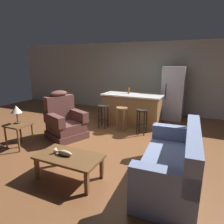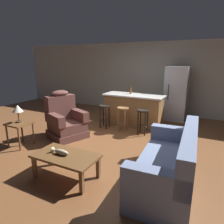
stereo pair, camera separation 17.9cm
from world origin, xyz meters
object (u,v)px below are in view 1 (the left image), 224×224
(fish_figurine, at_px, (63,153))
(coffee_table, at_px, (69,159))
(bar_stool_right, at_px, (142,117))
(kitchen_island, at_px, (132,110))
(couch, at_px, (173,164))
(bar_stool_middle, at_px, (122,115))
(bottle_tall_green, at_px, (129,90))
(end_table, at_px, (19,128))
(recliner_near_lamp, at_px, (64,121))
(refrigerator, at_px, (173,93))
(table_lamp, at_px, (16,110))
(bar_stool_left, at_px, (103,112))

(fish_figurine, bearing_deg, coffee_table, 11.01)
(bar_stool_right, bearing_deg, kitchen_island, 129.52)
(couch, relative_size, bar_stool_middle, 2.87)
(kitchen_island, xyz_separation_m, bottle_tall_green, (-0.14, 0.10, 0.57))
(kitchen_island, distance_m, bottle_tall_green, 0.60)
(end_table, height_order, bar_stool_middle, bar_stool_middle)
(recliner_near_lamp, xyz_separation_m, end_table, (-0.54, -0.95, 0.04))
(coffee_table, relative_size, refrigerator, 0.62)
(fish_figurine, distance_m, bar_stool_right, 2.66)
(kitchen_island, bearing_deg, coffee_table, -89.30)
(bar_stool_right, distance_m, bottle_tall_green, 1.15)
(couch, relative_size, refrigerator, 1.11)
(kitchen_island, height_order, bottle_tall_green, bottle_tall_green)
(couch, relative_size, table_lamp, 4.76)
(end_table, relative_size, table_lamp, 1.37)
(recliner_near_lamp, relative_size, bar_stool_right, 1.76)
(fish_figurine, distance_m, bar_stool_middle, 2.60)
(end_table, bearing_deg, recliner_near_lamp, 60.38)
(fish_figurine, height_order, couch, couch)
(end_table, height_order, bar_stool_left, bar_stool_left)
(bar_stool_middle, relative_size, bar_stool_right, 1.00)
(coffee_table, height_order, table_lamp, table_lamp)
(bar_stool_middle, height_order, refrigerator, refrigerator)
(bar_stool_middle, bearing_deg, kitchen_island, 83.91)
(refrigerator, bearing_deg, bar_stool_right, -105.66)
(coffee_table, distance_m, recliner_near_lamp, 1.97)
(couch, xyz_separation_m, refrigerator, (-0.60, 3.80, 0.54))
(fish_figurine, relative_size, bar_stool_left, 0.50)
(kitchen_island, bearing_deg, table_lamp, -124.67)
(coffee_table, bearing_deg, end_table, 162.99)
(recliner_near_lamp, distance_m, end_table, 1.10)
(kitchen_island, bearing_deg, bar_stool_right, -50.48)
(kitchen_island, bearing_deg, fish_figurine, -91.09)
(couch, relative_size, recliner_near_lamp, 1.63)
(fish_figurine, distance_m, bottle_tall_green, 3.38)
(couch, bearing_deg, refrigerator, -84.63)
(coffee_table, bearing_deg, couch, 20.91)
(kitchen_island, height_order, bar_stool_middle, kitchen_island)
(coffee_table, height_order, kitchen_island, kitchen_island)
(table_lamp, bearing_deg, fish_figurine, -19.09)
(bar_stool_left, bearing_deg, end_table, -118.95)
(end_table, height_order, table_lamp, table_lamp)
(recliner_near_lamp, bearing_deg, bar_stool_left, 84.37)
(kitchen_island, bearing_deg, end_table, -123.76)
(bar_stool_right, bearing_deg, bar_stool_left, 180.00)
(bar_stool_left, bearing_deg, couch, -40.64)
(fish_figurine, height_order, recliner_near_lamp, recliner_near_lamp)
(table_lamp, bearing_deg, bottle_tall_green, 58.51)
(fish_figurine, relative_size, bar_stool_middle, 0.50)
(refrigerator, bearing_deg, bar_stool_middle, -121.01)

